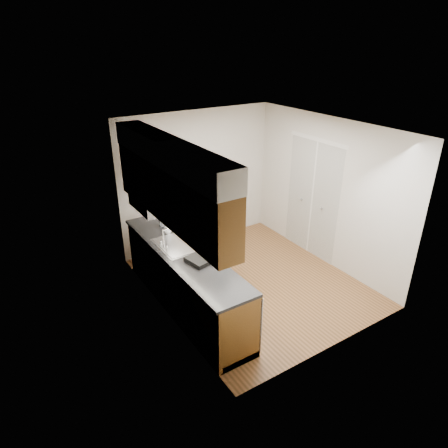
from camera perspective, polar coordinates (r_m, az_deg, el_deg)
name	(u,v)px	position (r m, az deg, el deg)	size (l,w,h in m)	color
floor	(252,282)	(6.57, 4.01, -8.28)	(3.50, 3.50, 0.00)	#905D36
ceiling	(257,128)	(5.60, 4.80, 13.57)	(3.50, 3.50, 0.00)	white
wall_left	(162,236)	(5.29, -8.80, -1.75)	(0.02, 3.50, 2.50)	silver
wall_right	(326,193)	(6.92, 14.43, 4.38)	(0.02, 3.50, 2.50)	silver
wall_back	(197,179)	(7.35, -3.81, 6.36)	(3.00, 0.02, 2.50)	silver
counter	(185,279)	(5.78, -5.57, -7.77)	(0.64, 2.80, 1.30)	brown
upper_cabinets	(169,183)	(5.12, -7.81, 5.89)	(0.47, 2.80, 1.21)	brown
closet_door	(312,200)	(7.18, 12.47, 3.43)	(0.02, 1.22, 2.05)	silver
floor_mat	(222,289)	(6.39, -0.35, -9.21)	(0.49, 0.83, 0.02)	slate
person	(221,228)	(5.85, -0.38, -0.58)	(0.75, 0.50, 2.12)	#88A1A6
soap_bottle_a	(167,225)	(6.00, -8.14, -0.11)	(0.11, 0.11, 0.28)	silver
soap_bottle_b	(162,220)	(6.27, -8.85, 0.62)	(0.09, 0.09, 0.20)	silver
soda_can	(181,229)	(6.03, -6.10, -0.74)	(0.06, 0.06, 0.11)	#B51F29
dish_rack	(202,258)	(5.29, -3.09, -4.94)	(0.38, 0.32, 0.06)	black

